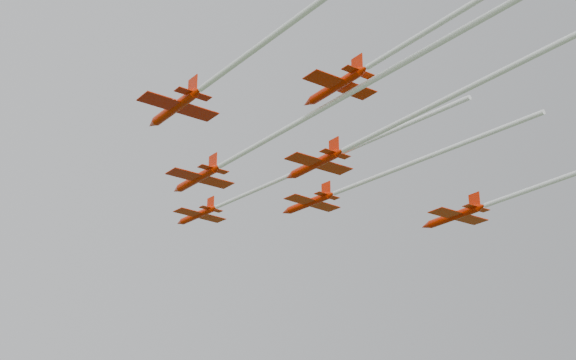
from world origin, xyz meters
name	(u,v)px	position (x,y,z in m)	size (l,w,h in m)	color
jet_lead	(256,190)	(-6.00, 6.70, 52.53)	(17.91, 52.84, 2.37)	red
jet_row2_left	(278,133)	(-11.41, -13.08, 51.54)	(17.77, 63.38, 2.60)	red
jet_row2_right	(354,186)	(4.18, -1.88, 51.72)	(14.58, 41.32, 2.50)	red
jet_row3_left	(277,33)	(-20.25, -32.90, 50.85)	(16.89, 62.96, 2.46)	red
jet_row3_mid	(371,136)	(-1.71, -16.61, 51.50)	(13.21, 45.85, 2.58)	red
jet_row3_right	(564,177)	(21.86, -20.55, 49.02)	(16.54, 64.84, 2.68)	red
jet_row4_left	(430,29)	(-7.31, -36.78, 52.35)	(13.66, 51.34, 2.34)	red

